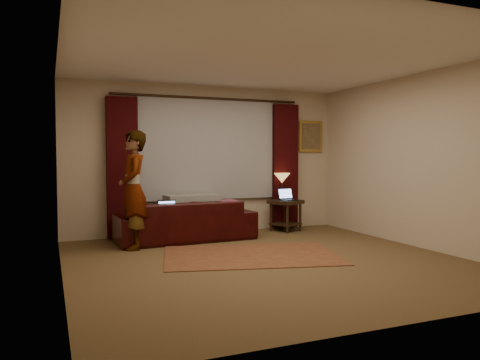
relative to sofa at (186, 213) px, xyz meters
name	(u,v)px	position (x,y,z in m)	size (l,w,h in m)	color
floor	(268,262)	(0.58, -1.87, -0.45)	(5.00, 5.00, 0.01)	brown
ceiling	(268,59)	(0.58, -1.87, 2.15)	(5.00, 5.00, 0.02)	silver
wall_back	(207,160)	(0.58, 0.63, 0.85)	(5.00, 0.02, 2.60)	beige
wall_front	(405,164)	(0.58, -4.37, 0.85)	(5.00, 0.02, 2.60)	beige
wall_left	(60,162)	(-1.92, -1.87, 0.85)	(0.02, 5.00, 2.60)	beige
wall_right	(419,161)	(3.08, -1.87, 0.85)	(0.02, 5.00, 2.60)	beige
sheer_curtain	(208,149)	(0.58, 0.57, 1.05)	(2.50, 0.05, 1.80)	#9B9BA2
drape_left	(122,168)	(-0.92, 0.52, 0.73)	(0.50, 0.14, 2.30)	black
drape_right	(285,166)	(2.08, 0.52, 0.73)	(0.50, 0.14, 2.30)	black
curtain_rod	(209,98)	(0.58, 0.52, 1.93)	(0.04, 0.04, 3.40)	black
picture_frame	(310,136)	(2.68, 0.60, 1.30)	(0.50, 0.04, 0.60)	gold
sofa	(186,213)	(0.00, 0.00, 0.00)	(2.22, 0.96, 0.89)	black
throw_blanket	(192,183)	(0.20, 0.30, 0.46)	(0.92, 0.37, 0.11)	gray
clothing_pile	(229,206)	(0.70, -0.11, 0.10)	(0.48, 0.37, 0.20)	brown
laptop_sofa	(169,208)	(-0.31, -0.18, 0.11)	(0.30, 0.33, 0.22)	black
area_rug	(251,255)	(0.51, -1.47, -0.44)	(2.35, 1.57, 0.01)	brown
end_table	(286,216)	(1.94, 0.23, -0.16)	(0.49, 0.49, 0.57)	black
tiffany_lamp	(282,186)	(1.95, 0.38, 0.36)	(0.30, 0.30, 0.49)	olive
laptop_table	(288,194)	(1.95, 0.13, 0.23)	(0.30, 0.33, 0.22)	black
person	(133,190)	(-0.89, -0.38, 0.42)	(0.51, 0.51, 1.74)	gray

